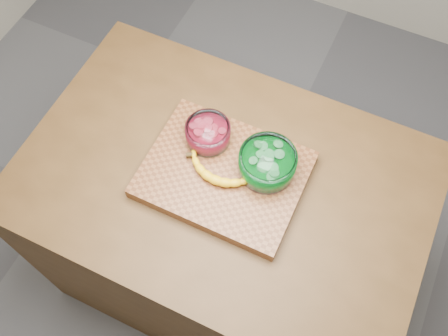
% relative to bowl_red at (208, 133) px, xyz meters
% --- Properties ---
extents(ground, '(3.50, 3.50, 0.00)m').
position_rel_bowl_red_xyz_m(ground, '(0.09, -0.08, -0.97)').
color(ground, '#5A5B5F').
rests_on(ground, ground).
extents(counter, '(1.20, 0.80, 0.90)m').
position_rel_bowl_red_xyz_m(counter, '(0.09, -0.08, -0.52)').
color(counter, '#4C3116').
rests_on(counter, ground).
extents(cutting_board, '(0.45, 0.35, 0.04)m').
position_rel_bowl_red_xyz_m(cutting_board, '(0.09, -0.08, -0.05)').
color(cutting_board, brown).
rests_on(cutting_board, counter).
extents(bowl_red, '(0.13, 0.13, 0.06)m').
position_rel_bowl_red_xyz_m(bowl_red, '(0.00, 0.00, 0.00)').
color(bowl_red, white).
rests_on(bowl_red, cutting_board).
extents(bowl_green, '(0.16, 0.16, 0.08)m').
position_rel_bowl_red_xyz_m(bowl_green, '(0.19, -0.02, 0.01)').
color(bowl_green, white).
rests_on(bowl_green, cutting_board).
extents(banana, '(0.24, 0.11, 0.03)m').
position_rel_bowl_red_xyz_m(banana, '(0.08, -0.09, -0.02)').
color(banana, yellow).
rests_on(banana, cutting_board).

